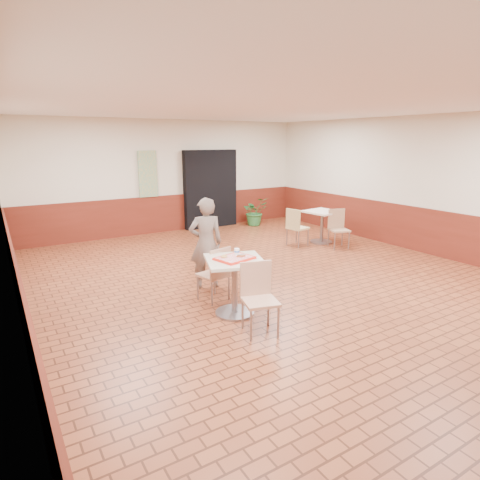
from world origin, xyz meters
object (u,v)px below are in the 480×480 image
chair_main_back (216,271)px  chair_second_left (296,225)px  serving_tray (235,258)px  potted_plant (255,211)px  second_table (322,221)px  paper_cup (237,252)px  chair_main_front (258,294)px  chair_second_front (338,226)px  main_table (235,277)px  long_john_donut (241,256)px  ring_donut (224,256)px  customer (206,243)px

chair_main_back → chair_second_left: 3.79m
serving_tray → potted_plant: size_ratio=0.60×
chair_main_back → potted_plant: chair_main_back is taller
second_table → potted_plant: potted_plant is taller
chair_main_back → serving_tray: size_ratio=1.76×
paper_cup → potted_plant: (3.64, 4.99, -0.49)m
chair_main_front → chair_second_front: chair_main_front is taller
main_table → chair_second_left: chair_second_left is taller
main_table → long_john_donut: (0.09, -0.03, 0.32)m
long_john_donut → potted_plant: (3.65, 5.10, -0.47)m
paper_cup → second_table: (3.90, 2.40, -0.38)m
chair_second_left → potted_plant: (0.51, 2.52, -0.09)m
chair_second_left → main_table: bearing=117.2°
chair_second_left → long_john_donut: bearing=118.3°
paper_cup → main_table: bearing=-137.2°
ring_donut → chair_second_front: bearing=24.7°
long_john_donut → potted_plant: 6.29m
chair_second_left → chair_second_front: size_ratio=1.01×
second_table → chair_second_front: 0.51m
chair_main_back → serving_tray: chair_main_back is taller
long_john_donut → serving_tray: bearing=158.3°
chair_second_front → second_table: bearing=112.5°
second_table → potted_plant: (-0.26, 2.59, -0.12)m
chair_second_left → potted_plant: size_ratio=1.09×
paper_cup → chair_second_left: bearing=38.2°
second_table → ring_donut: bearing=-149.6°
chair_main_back → paper_cup: bearing=89.2°
ring_donut → chair_second_front: 4.57m
ring_donut → paper_cup: 0.22m
second_table → paper_cup: bearing=-148.4°
chair_main_back → customer: customer is taller
customer → paper_cup: size_ratio=16.34×
customer → ring_donut: customer is taller
ring_donut → chair_second_left: chair_second_left is taller
ring_donut → second_table: (4.12, 2.41, -0.34)m
paper_cup → potted_plant: paper_cup is taller
chair_second_left → chair_second_front: 0.98m
long_john_donut → second_table: 4.65m
long_john_donut → potted_plant: long_john_donut is taller
chair_second_front → chair_main_back: bearing=-140.3°
main_table → potted_plant: bearing=53.6°
serving_tray → long_john_donut: bearing=-21.7°
chair_main_back → serving_tray: bearing=78.4°
second_table → potted_plant: size_ratio=0.96×
main_table → potted_plant: (3.73, 5.07, -0.14)m
main_table → ring_donut: 0.35m
serving_tray → chair_second_left: bearing=38.4°
chair_second_front → potted_plant: (-0.28, 3.10, -0.09)m
main_table → chair_main_back: chair_main_back is taller
customer → long_john_donut: (-0.07, -1.23, 0.10)m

